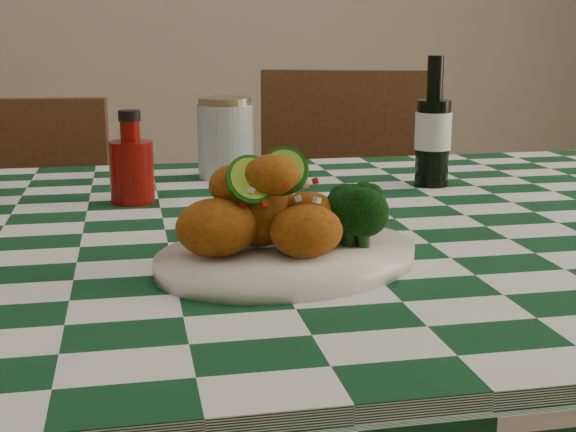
{
  "coord_description": "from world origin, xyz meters",
  "views": [
    {
      "loc": [
        -0.14,
        -1.0,
        1.04
      ],
      "look_at": [
        0.02,
        -0.19,
        0.84
      ],
      "focal_mm": 50.0,
      "sensor_mm": 36.0,
      "label": 1
    }
  ],
  "objects": [
    {
      "name": "plate",
      "position": [
        0.02,
        -0.19,
        0.8
      ],
      "size": [
        0.37,
        0.34,
        0.02
      ],
      "primitive_type": null,
      "rotation": [
        0.0,
        0.0,
        0.43
      ],
      "color": "white",
      "rests_on": "dining_table"
    },
    {
      "name": "fried_chicken_pile",
      "position": [
        0.0,
        -0.19,
        0.86
      ],
      "size": [
        0.16,
        0.12,
        0.1
      ],
      "primitive_type": null,
      "color": "#A0550F",
      "rests_on": "plate"
    },
    {
      "name": "broccoli_side",
      "position": [
        0.09,
        -0.17,
        0.84
      ],
      "size": [
        0.09,
        0.09,
        0.07
      ],
      "primitive_type": null,
      "color": "black",
      "rests_on": "plate"
    },
    {
      "name": "ketchup_bottle",
      "position": [
        -0.14,
        0.18,
        0.85
      ],
      "size": [
        0.07,
        0.07,
        0.14
      ],
      "primitive_type": null,
      "rotation": [
        0.0,
        0.0,
        -0.09
      ],
      "color": "#6E0A05",
      "rests_on": "dining_table"
    },
    {
      "name": "mason_jar",
      "position": [
        0.02,
        0.36,
        0.85
      ],
      "size": [
        0.12,
        0.12,
        0.14
      ],
      "primitive_type": null,
      "rotation": [
        0.0,
        0.0,
        0.43
      ],
      "color": "#B2BCBA",
      "rests_on": "dining_table"
    },
    {
      "name": "beer_bottle",
      "position": [
        0.34,
        0.21,
        0.89
      ],
      "size": [
        0.06,
        0.06,
        0.21
      ],
      "primitive_type": null,
      "rotation": [
        0.0,
        0.0,
        0.04
      ],
      "color": "black",
      "rests_on": "dining_table"
    },
    {
      "name": "wooden_chair_left",
      "position": [
        -0.41,
        0.71,
        0.44
      ],
      "size": [
        0.46,
        0.47,
        0.88
      ],
      "primitive_type": null,
      "rotation": [
        0.0,
        0.0,
        -0.14
      ],
      "color": "#472814",
      "rests_on": "ground"
    },
    {
      "name": "wooden_chair_right",
      "position": [
        0.33,
        0.73,
        0.47
      ],
      "size": [
        0.55,
        0.56,
        0.94
      ],
      "primitive_type": null,
      "rotation": [
        0.0,
        0.0,
        -0.32
      ],
      "color": "#472814",
      "rests_on": "ground"
    }
  ]
}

